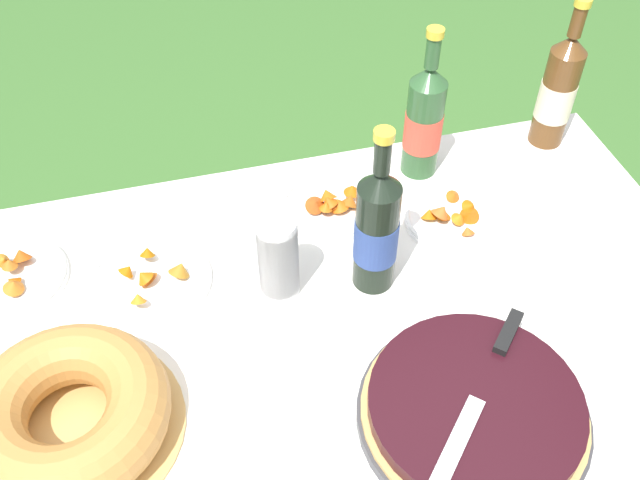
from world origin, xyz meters
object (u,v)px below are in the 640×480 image
berry_tart (474,410)px  juice_bottle_red (377,230)px  serving_knife (484,384)px  snack_plate_right (329,205)px  cup_stack (278,257)px  bundt_cake (68,414)px  snack_plate_near (453,218)px  cider_bottle_green (424,121)px  snack_plate_left (9,277)px  cider_bottle_amber (558,91)px  snack_plate_far (150,279)px

berry_tart → juice_bottle_red: 0.34m
serving_knife → snack_plate_right: 0.51m
juice_bottle_red → cup_stack: bearing=173.5°
berry_tart → juice_bottle_red: bearing=101.0°
bundt_cake → snack_plate_near: bundt_cake is taller
cider_bottle_green → snack_plate_left: 0.86m
serving_knife → bundt_cake: bundt_cake is taller
cider_bottle_amber → snack_plate_near: (-0.30, -0.20, -0.12)m
bundt_cake → snack_plate_right: bundt_cake is taller
cup_stack → snack_plate_far: size_ratio=0.78×
cider_bottle_green → bundt_cake: bearing=-148.1°
juice_bottle_red → snack_plate_right: bearing=98.1°
snack_plate_near → juice_bottle_red: bearing=-152.9°
cider_bottle_green → snack_plate_far: size_ratio=1.48×
serving_knife → cider_bottle_green: cider_bottle_green is taller
cup_stack → snack_plate_near: size_ratio=0.90×
bundt_cake → snack_plate_near: bearing=20.8°
bundt_cake → snack_plate_left: bearing=107.6°
serving_knife → snack_plate_left: bearing=-78.3°
cider_bottle_green → snack_plate_right: 0.26m
cup_stack → serving_knife: bearing=-51.3°
berry_tart → cup_stack: bearing=124.7°
berry_tart → snack_plate_near: 0.44m
snack_plate_near → snack_plate_right: bearing=157.0°
snack_plate_near → cider_bottle_amber: bearing=33.0°
juice_bottle_red → cider_bottle_green: bearing=55.3°
snack_plate_near → snack_plate_right: snack_plate_right is taller
bundt_cake → cider_bottle_amber: size_ratio=1.00×
cider_bottle_amber → juice_bottle_red: (-0.50, -0.30, 0.00)m
cup_stack → cider_bottle_green: size_ratio=0.53×
berry_tart → cider_bottle_green: (0.13, 0.59, 0.10)m
cider_bottle_green → snack_plate_left: cider_bottle_green is taller
juice_bottle_red → snack_plate_right: juice_bottle_red is taller
cider_bottle_green → cider_bottle_amber: bearing=4.1°
bundt_cake → cider_bottle_amber: 1.15m
berry_tart → cup_stack: 0.41m
bundt_cake → snack_plate_right: bearing=36.6°
snack_plate_left → serving_knife: bearing=-32.3°
cup_stack → cider_bottle_green: bearing=35.3°
cider_bottle_amber → juice_bottle_red: juice_bottle_red is taller
serving_knife → cider_bottle_green: size_ratio=0.86×
snack_plate_left → snack_plate_right: bearing=3.1°
berry_tart → snack_plate_near: size_ratio=1.86×
serving_knife → juice_bottle_red: size_ratio=0.83×
bundt_cake → cup_stack: bearing=28.3°
cup_stack → juice_bottle_red: (0.17, -0.02, 0.04)m
snack_plate_right → cider_bottle_green: bearing=19.0°
snack_plate_far → cider_bottle_amber: bearing=12.7°
cider_bottle_amber → snack_plate_right: cider_bottle_amber is taller
snack_plate_left → snack_plate_far: size_ratio=0.95×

